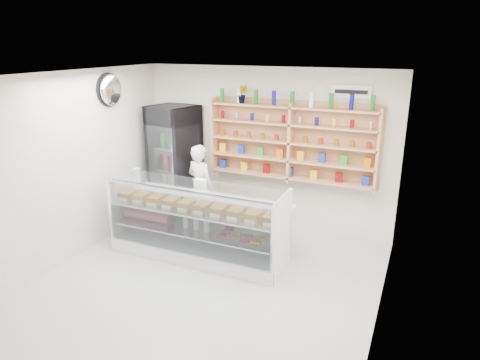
% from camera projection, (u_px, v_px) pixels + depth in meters
% --- Properties ---
extents(room, '(5.00, 5.00, 5.00)m').
position_uv_depth(room, '(195.00, 193.00, 5.28)').
color(room, '#A0A0A5').
rests_on(room, ground).
extents(display_counter, '(2.73, 0.81, 1.19)m').
position_uv_depth(display_counter, '(199.00, 236.00, 6.58)').
color(display_counter, white).
rests_on(display_counter, floor).
extents(shop_worker, '(0.64, 0.51, 1.52)m').
position_uv_depth(shop_worker, '(201.00, 187.00, 7.48)').
color(shop_worker, silver).
rests_on(shop_worker, floor).
extents(drinks_cooler, '(0.88, 0.87, 2.11)m').
position_uv_depth(drinks_cooler, '(175.00, 163.00, 7.87)').
color(drinks_cooler, black).
rests_on(drinks_cooler, floor).
extents(wall_shelving, '(2.84, 0.28, 1.33)m').
position_uv_depth(wall_shelving, '(291.00, 143.00, 7.07)').
color(wall_shelving, tan).
rests_on(wall_shelving, back_wall).
extents(potted_plant, '(0.17, 0.14, 0.30)m').
position_uv_depth(potted_plant, '(243.00, 94.00, 7.17)').
color(potted_plant, '#1E6626').
rests_on(potted_plant, wall_shelving).
extents(security_mirror, '(0.15, 0.50, 0.50)m').
position_uv_depth(security_mirror, '(111.00, 90.00, 6.83)').
color(security_mirror, silver).
rests_on(security_mirror, left_wall).
extents(wall_sign, '(0.62, 0.03, 0.20)m').
position_uv_depth(wall_sign, '(351.00, 92.00, 6.58)').
color(wall_sign, white).
rests_on(wall_sign, back_wall).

